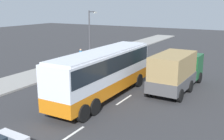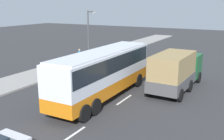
% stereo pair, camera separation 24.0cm
% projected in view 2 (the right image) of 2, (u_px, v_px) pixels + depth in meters
% --- Properties ---
extents(ground_plane, '(120.00, 120.00, 0.00)m').
position_uv_depth(ground_plane, '(106.00, 90.00, 21.89)').
color(ground_plane, '#333335').
extents(sidewalk_curb, '(80.00, 4.00, 0.15)m').
position_uv_depth(sidewalk_curb, '(32.00, 77.00, 25.72)').
color(sidewalk_curb, gray).
rests_on(sidewalk_curb, ground_plane).
extents(lane_centreline, '(39.50, 0.16, 0.01)m').
position_uv_depth(lane_centreline, '(124.00, 100.00, 19.70)').
color(lane_centreline, white).
rests_on(lane_centreline, ground_plane).
extents(coach_bus, '(10.95, 2.64, 3.58)m').
position_uv_depth(coach_bus, '(104.00, 69.00, 19.68)').
color(coach_bus, orange).
rests_on(coach_bus, ground_plane).
extents(cargo_truck, '(7.51, 2.81, 3.12)m').
position_uv_depth(cargo_truck, '(176.00, 70.00, 21.78)').
color(cargo_truck, '#19592D').
rests_on(cargo_truck, ground_plane).
extents(pedestrian_near_curb, '(0.32, 0.32, 1.71)m').
position_uv_depth(pedestrian_near_curb, '(80.00, 55.00, 30.87)').
color(pedestrian_near_curb, '#38334C').
rests_on(pedestrian_near_curb, sidewalk_curb).
extents(street_lamp, '(1.54, 0.24, 6.02)m').
position_uv_depth(street_lamp, '(89.00, 33.00, 30.57)').
color(street_lamp, '#47474C').
rests_on(street_lamp, sidewalk_curb).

